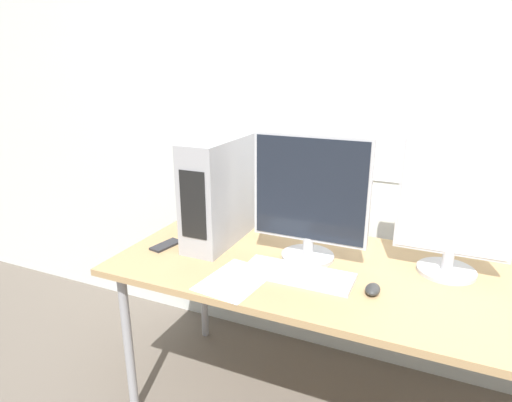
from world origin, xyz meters
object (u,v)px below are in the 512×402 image
object	(u,v)px
mouse	(373,289)
pc_tower	(220,190)
monitor_right_near	(456,208)
keyboard	(298,274)
monitor_main	(310,198)
cell_phone	(166,245)

from	to	relation	value
mouse	pc_tower	bearing A→B (deg)	163.33
monitor_right_near	keyboard	distance (m)	0.64
monitor_right_near	mouse	world-z (taller)	monitor_right_near
monitor_main	monitor_right_near	distance (m)	0.55
monitor_main	keyboard	size ratio (longest dim) A/B	1.23
monitor_main	keyboard	world-z (taller)	monitor_main
cell_phone	pc_tower	bearing A→B (deg)	53.38
monitor_main	keyboard	distance (m)	0.31
monitor_main	cell_phone	bearing A→B (deg)	-167.10
pc_tower	mouse	distance (m)	0.80
pc_tower	keyboard	size ratio (longest dim) A/B	1.12
keyboard	cell_phone	world-z (taller)	keyboard
pc_tower	monitor_main	bearing A→B (deg)	-4.21
monitor_main	monitor_right_near	world-z (taller)	monitor_right_near
pc_tower	monitor_right_near	bearing A→B (deg)	3.56
monitor_right_near	keyboard	world-z (taller)	monitor_right_near
monitor_main	monitor_right_near	bearing A→B (deg)	9.67
pc_tower	mouse	world-z (taller)	pc_tower
pc_tower	cell_phone	distance (m)	0.35
pc_tower	monitor_main	xyz separation A→B (m)	(0.43, -0.03, 0.03)
monitor_right_near	cell_phone	distance (m)	1.21
keyboard	mouse	bearing A→B (deg)	-2.00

